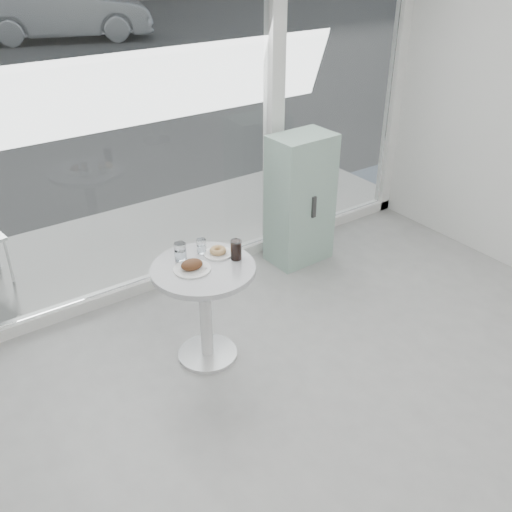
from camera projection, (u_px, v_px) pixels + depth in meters
ground at (461, 504)px, 3.15m from camera, size 6.00×6.00×0.00m
storefront at (190, 83)px, 4.47m from camera, size 5.00×0.14×3.00m
main_table at (204, 294)px, 3.98m from camera, size 0.72×0.72×0.77m
patio_deck at (155, 236)px, 5.84m from camera, size 5.60×1.60×0.05m
mint_cabinet at (300, 200)px, 5.21m from camera, size 0.57×0.40×1.22m
car_silver at (64, 11)px, 15.73m from camera, size 4.97×3.09×1.55m
plate_fritter at (192, 266)px, 3.83m from camera, size 0.25×0.25×0.07m
plate_donut at (218, 252)px, 4.01m from camera, size 0.20×0.20×0.05m
water_tumbler_a at (180, 253)px, 3.92m from camera, size 0.08×0.08×0.13m
water_tumbler_b at (201, 247)px, 4.01m from camera, size 0.07×0.07×0.11m
cola_glass at (236, 250)px, 3.93m from camera, size 0.08×0.08×0.15m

